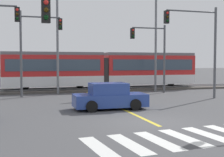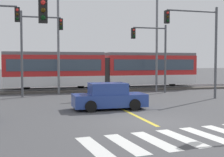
{
  "view_description": "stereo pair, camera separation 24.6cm",
  "coord_description": "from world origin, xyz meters",
  "px_view_note": "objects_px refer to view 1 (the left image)",
  "views": [
    {
      "loc": [
        -5.65,
        -12.98,
        2.76
      ],
      "look_at": [
        0.3,
        7.21,
        1.6
      ],
      "focal_mm": 50.0,
      "sensor_mm": 36.0,
      "label": 1
    },
    {
      "loc": [
        -5.41,
        -13.05,
        2.76
      ],
      "look_at": [
        0.3,
        7.21,
        1.6
      ],
      "focal_mm": 50.0,
      "sensor_mm": 36.0,
      "label": 2
    }
  ],
  "objects_px": {
    "traffic_light_far_left": "(34,41)",
    "light_rail_tram": "(103,69)",
    "sedan_crossing": "(110,97)",
    "traffic_light_far_right": "(153,48)",
    "traffic_light_mid_right": "(199,38)",
    "street_lamp_east": "(157,31)",
    "street_lamp_centre": "(59,30)"
  },
  "relations": [
    {
      "from": "light_rail_tram",
      "to": "traffic_light_mid_right",
      "type": "relative_size",
      "value": 2.74
    },
    {
      "from": "traffic_light_far_left",
      "to": "street_lamp_east",
      "type": "bearing_deg",
      "value": 6.7
    },
    {
      "from": "light_rail_tram",
      "to": "sedan_crossing",
      "type": "relative_size",
      "value": 4.38
    },
    {
      "from": "traffic_light_mid_right",
      "to": "traffic_light_far_right",
      "type": "distance_m",
      "value": 5.15
    },
    {
      "from": "sedan_crossing",
      "to": "traffic_light_far_left",
      "type": "bearing_deg",
      "value": 116.73
    },
    {
      "from": "sedan_crossing",
      "to": "street_lamp_east",
      "type": "relative_size",
      "value": 0.43
    },
    {
      "from": "traffic_light_far_right",
      "to": "street_lamp_east",
      "type": "distance_m",
      "value": 2.09
    },
    {
      "from": "street_lamp_east",
      "to": "traffic_light_far_left",
      "type": "bearing_deg",
      "value": -173.3
    },
    {
      "from": "traffic_light_mid_right",
      "to": "street_lamp_east",
      "type": "distance_m",
      "value": 6.14
    },
    {
      "from": "sedan_crossing",
      "to": "traffic_light_mid_right",
      "type": "bearing_deg",
      "value": 20.86
    },
    {
      "from": "sedan_crossing",
      "to": "traffic_light_far_right",
      "type": "relative_size",
      "value": 0.71
    },
    {
      "from": "sedan_crossing",
      "to": "traffic_light_mid_right",
      "type": "xyz_separation_m",
      "value": [
        7.65,
        2.92,
        3.79
      ]
    },
    {
      "from": "traffic_light_far_left",
      "to": "street_lamp_centre",
      "type": "xyz_separation_m",
      "value": [
        2.09,
        1.54,
        1.04
      ]
    },
    {
      "from": "traffic_light_far_left",
      "to": "traffic_light_mid_right",
      "type": "distance_m",
      "value": 12.45
    },
    {
      "from": "light_rail_tram",
      "to": "traffic_light_mid_right",
      "type": "height_order",
      "value": "traffic_light_mid_right"
    },
    {
      "from": "sedan_crossing",
      "to": "traffic_light_far_left",
      "type": "distance_m",
      "value": 9.31
    },
    {
      "from": "light_rail_tram",
      "to": "traffic_light_far_left",
      "type": "relative_size",
      "value": 2.79
    },
    {
      "from": "traffic_light_far_right",
      "to": "traffic_light_far_left",
      "type": "bearing_deg",
      "value": -179.08
    },
    {
      "from": "traffic_light_far_left",
      "to": "street_lamp_centre",
      "type": "height_order",
      "value": "street_lamp_centre"
    },
    {
      "from": "traffic_light_mid_right",
      "to": "street_lamp_east",
      "type": "xyz_separation_m",
      "value": [
        -0.6,
        6.03,
        0.99
      ]
    },
    {
      "from": "sedan_crossing",
      "to": "light_rail_tram",
      "type": "bearing_deg",
      "value": 77.05
    },
    {
      "from": "traffic_light_far_right",
      "to": "street_lamp_centre",
      "type": "xyz_separation_m",
      "value": [
        -7.95,
        1.38,
        1.41
      ]
    },
    {
      "from": "light_rail_tram",
      "to": "traffic_light_far_left",
      "type": "bearing_deg",
      "value": -147.92
    },
    {
      "from": "light_rail_tram",
      "to": "street_lamp_east",
      "type": "relative_size",
      "value": 1.87
    },
    {
      "from": "light_rail_tram",
      "to": "traffic_light_far_right",
      "type": "height_order",
      "value": "traffic_light_far_right"
    },
    {
      "from": "traffic_light_far_right",
      "to": "street_lamp_east",
      "type": "xyz_separation_m",
      "value": [
        0.87,
        1.12,
        1.53
      ]
    },
    {
      "from": "sedan_crossing",
      "to": "street_lamp_centre",
      "type": "relative_size",
      "value": 0.44
    },
    {
      "from": "street_lamp_east",
      "to": "street_lamp_centre",
      "type": "bearing_deg",
      "value": 178.32
    },
    {
      "from": "traffic_light_far_left",
      "to": "street_lamp_centre",
      "type": "relative_size",
      "value": 0.69
    },
    {
      "from": "traffic_light_far_left",
      "to": "light_rail_tram",
      "type": "bearing_deg",
      "value": 32.08
    },
    {
      "from": "sedan_crossing",
      "to": "street_lamp_east",
      "type": "bearing_deg",
      "value": 51.74
    },
    {
      "from": "sedan_crossing",
      "to": "traffic_light_far_right",
      "type": "distance_m",
      "value": 10.49
    }
  ]
}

